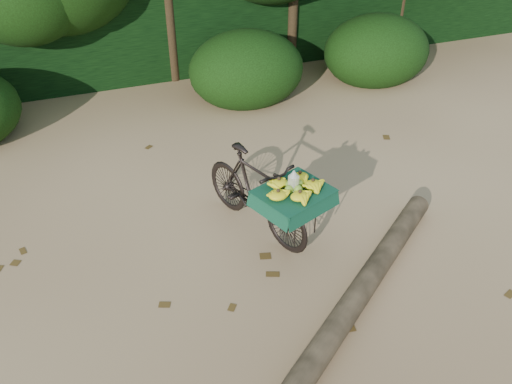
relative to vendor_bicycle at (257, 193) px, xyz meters
name	(u,v)px	position (x,y,z in m)	size (l,w,h in m)	color
ground	(247,284)	(-0.42, -0.84, -0.52)	(80.00, 80.00, 0.00)	tan
vendor_bicycle	(257,193)	(0.00, 0.00, 0.00)	(1.19, 1.85, 1.02)	black
fallen_log	(364,286)	(0.66, -1.38, -0.40)	(0.24, 0.24, 3.31)	brown
hedge_backdrop	(134,20)	(-0.42, 5.46, 0.38)	(26.00, 1.80, 1.80)	black
bush_clumps	(189,81)	(0.08, 3.46, -0.07)	(8.80, 1.70, 0.90)	black
leaf_litter	(228,246)	(-0.42, -0.19, -0.52)	(7.00, 7.30, 0.01)	#4C3514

